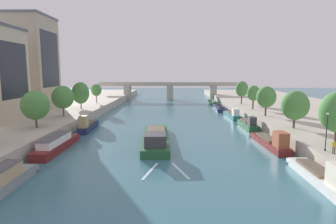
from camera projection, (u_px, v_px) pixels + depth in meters
The scene contains 24 objects.
quay_left at pixel (26, 114), 72.47m from camera, with size 36.00×170.00×2.24m, color #B7AD9E.
quay_right at pixel (313, 115), 71.34m from camera, with size 36.00×170.00×2.24m, color #B7AD9E.
barge_midriver at pixel (156, 138), 47.37m from camera, with size 5.21×20.69×2.94m.
wake_behind_barge at pixel (165, 171), 34.19m from camera, with size 5.59×6.04×0.03m.
moored_boat_left_midway at pixel (57, 144), 43.00m from camera, with size 2.60×13.66×2.40m.
moored_boat_left_far at pixel (88, 126), 57.66m from camera, with size 2.28×10.84×3.50m.
moored_boat_right_midway at pixel (322, 175), 30.06m from camera, with size 2.56×12.12×3.28m.
moored_boat_right_lone at pixel (271, 142), 44.67m from camera, with size 2.62×13.14×3.25m.
moored_boat_right_gap_after at pixel (248, 124), 59.51m from camera, with size 1.98×10.39×3.02m.
moored_boat_right_second at pixel (232, 115), 73.60m from camera, with size 2.30×11.91×2.86m.
moored_boat_right_upstream at pixel (219, 108), 90.02m from camera, with size 3.41×14.75×2.10m.
moored_boat_right_downstream at pixel (213, 102), 105.63m from camera, with size 2.42×12.25×2.29m.
tree_left_by_lamp at pixel (35, 105), 48.77m from camera, with size 4.74×4.74×6.46m.
tree_left_second at pixel (63, 97), 61.27m from camera, with size 4.70×4.70×6.67m.
tree_left_end_of_row at pixel (81, 93), 74.57m from camera, with size 4.46×4.46×7.03m.
tree_left_nearest at pixel (96, 90), 87.94m from camera, with size 3.20×3.20×5.95m.
tree_right_far at pixel (295, 105), 48.34m from camera, with size 4.64×4.64×6.46m.
tree_right_third at pixel (266, 97), 62.00m from camera, with size 4.24×4.24×6.54m.
tree_right_second at pixel (253, 93), 73.24m from camera, with size 3.25×3.25×6.18m.
tree_right_end_of_row at pixel (242, 89), 85.01m from camera, with size 3.71×3.71×6.90m.
lamppost_right_bank at pixel (327, 130), 34.40m from camera, with size 0.28×0.28×4.74m.
building_left_tall at pixel (29, 63), 72.16m from camera, with size 11.22×12.84×23.72m.
bridge_far at pixel (170, 89), 122.58m from camera, with size 61.19×4.40×7.49m.
person_on_quay at pixel (334, 146), 33.34m from camera, with size 0.37×0.43×1.62m.
Camera 1 is at (1.01, -16.10, 11.85)m, focal length 30.23 mm.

